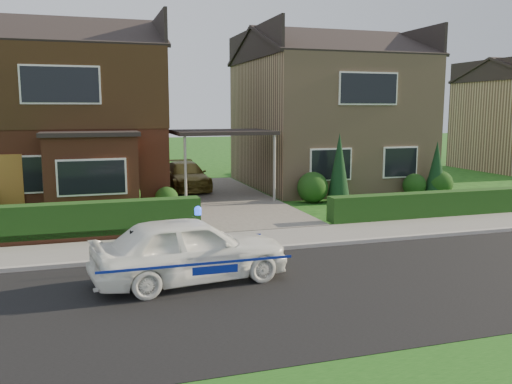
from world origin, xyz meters
name	(u,v)px	position (x,y,z in m)	size (l,w,h in m)	color
ground	(350,285)	(0.00, 0.00, 0.00)	(120.00, 120.00, 0.00)	#164312
road	(350,285)	(0.00, 0.00, 0.00)	(60.00, 6.00, 0.02)	black
kerb	(296,247)	(0.00, 3.05, 0.06)	(60.00, 0.16, 0.12)	#9E9993
sidewalk	(282,238)	(0.00, 4.10, 0.05)	(60.00, 2.00, 0.10)	slate
driveway	(222,199)	(0.00, 11.00, 0.06)	(3.80, 12.00, 0.12)	#666059
house_left	(66,104)	(-5.78, 13.90, 3.81)	(7.50, 9.53, 7.25)	brown
house_right	(326,107)	(5.80, 13.99, 3.66)	(7.50, 8.06, 7.25)	#A18263
carport_link	(222,133)	(0.00, 10.95, 2.66)	(3.80, 3.00, 2.77)	black
dwarf_wall	(62,238)	(-5.80, 5.30, 0.18)	(7.70, 0.25, 0.36)	brown
hedge_left	(62,244)	(-5.80, 5.45, 0.00)	(7.50, 0.55, 0.90)	#143310
hedge_right	(433,219)	(5.80, 5.35, 0.00)	(7.50, 0.55, 0.80)	#143310
shrub_left_mid	(121,195)	(-4.00, 9.30, 0.66)	(1.32, 1.32, 1.32)	#143310
shrub_left_near	(167,198)	(-2.40, 9.60, 0.42)	(0.84, 0.84, 0.84)	#143310
shrub_right_near	(313,187)	(3.20, 9.40, 0.60)	(1.20, 1.20, 1.20)	#143310
shrub_right_mid	(414,185)	(7.80, 9.50, 0.48)	(0.96, 0.96, 0.96)	#143310
shrub_right_far	(440,184)	(8.80, 9.20, 0.54)	(1.08, 1.08, 1.08)	#143310
conifer_a	(339,169)	(4.20, 9.20, 1.30)	(0.90, 0.90, 2.60)	black
conifer_b	(436,170)	(8.60, 9.20, 1.10)	(0.90, 0.90, 2.20)	black
police_car	(190,250)	(-3.09, 1.20, 0.70)	(3.76, 4.27, 1.56)	white
driveway_car	(186,176)	(-1.00, 13.61, 0.71)	(1.65, 4.05, 1.18)	olive
potted_plant_a	(85,205)	(-5.20, 9.00, 0.42)	(0.44, 0.30, 0.83)	gray
potted_plant_b	(69,207)	(-5.70, 9.00, 0.37)	(0.33, 0.40, 0.73)	gray
potted_plant_c	(148,218)	(-3.42, 6.45, 0.38)	(0.43, 0.43, 0.76)	gray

